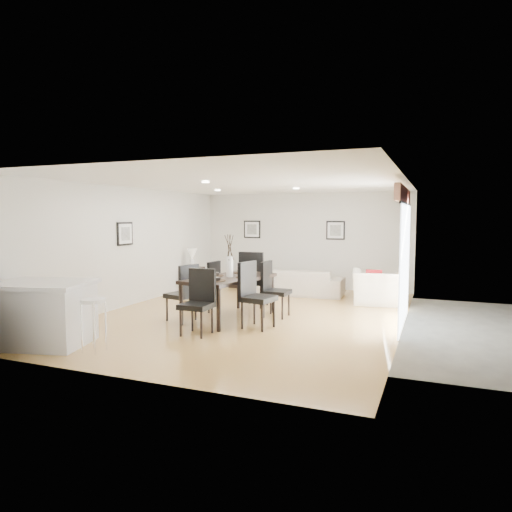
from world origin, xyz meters
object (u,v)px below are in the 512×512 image
at_px(dining_chair_head, 199,298).
at_px(kitchen_island, 43,313).
at_px(sofa, 299,282).
at_px(dining_chair_foot, 253,276).
at_px(dining_table, 230,281).
at_px(dining_chair_wfar, 209,283).
at_px(bar_stool, 93,306).
at_px(coffee_table, 246,281).
at_px(dining_chair_enear, 253,291).
at_px(side_table, 192,279).
at_px(dining_chair_wnear, 185,290).
at_px(armchair, 379,287).
at_px(dining_chair_efar, 272,286).

xyz_separation_m(dining_chair_head, kitchen_island, (-1.95, -1.53, -0.12)).
height_order(sofa, dining_chair_foot, dining_chair_foot).
distance_m(dining_table, dining_chair_wfar, 0.89).
bearing_deg(bar_stool, coffee_table, 92.77).
height_order(dining_chair_enear, bar_stool, dining_chair_enear).
relative_size(sofa, dining_chair_wfar, 2.13).
distance_m(dining_chair_enear, side_table, 4.44).
bearing_deg(dining_table, dining_chair_wnear, -132.82).
bearing_deg(armchair, dining_chair_head, 47.89).
bearing_deg(dining_chair_efar, bar_stool, 154.18).
height_order(sofa, side_table, sofa).
bearing_deg(bar_stool, dining_table, 71.09).
distance_m(dining_chair_foot, coffee_table, 2.93).
relative_size(dining_chair_head, side_table, 1.70).
xyz_separation_m(sofa, dining_chair_enear, (0.22, -3.68, 0.34)).
xyz_separation_m(dining_chair_enear, coffee_table, (-1.98, 4.31, -0.50)).
height_order(sofa, dining_chair_head, dining_chair_head).
distance_m(armchair, dining_chair_efar, 2.85).
bearing_deg(dining_chair_wfar, dining_chair_head, 25.33).
bearing_deg(dining_chair_efar, side_table, 55.89).
relative_size(sofa, dining_chair_enear, 1.90).
bearing_deg(dining_chair_efar, dining_chair_wfar, 91.30).
bearing_deg(dining_chair_wnear, coffee_table, -158.53).
bearing_deg(kitchen_island, dining_chair_foot, 49.78).
relative_size(dining_chair_efar, side_table, 1.69).
xyz_separation_m(coffee_table, kitchen_island, (-0.68, -6.61, 0.33)).
distance_m(coffee_table, side_table, 1.60).
bearing_deg(armchair, dining_chair_efar, 40.16).
bearing_deg(bar_stool, dining_chair_efar, 63.16).
relative_size(dining_chair_enear, dining_chair_efar, 1.07).
bearing_deg(dining_chair_enear, dining_chair_head, 146.85).
bearing_deg(sofa, coffee_table, -22.64).
distance_m(armchair, dining_table, 3.72).
distance_m(dining_chair_wnear, dining_chair_efar, 1.77).
distance_m(kitchen_island, bar_stool, 1.02).
bearing_deg(dining_table, kitchen_island, -114.35).
bearing_deg(side_table, sofa, 10.12).
xyz_separation_m(dining_table, coffee_table, (-1.27, 3.83, -0.58)).
relative_size(armchair, bar_stool, 1.50).
distance_m(dining_table, dining_chair_wnear, 0.90).
bearing_deg(dining_chair_head, coffee_table, 103.98).
bearing_deg(kitchen_island, sofa, 53.50).
xyz_separation_m(dining_chair_efar, kitchen_island, (-2.67, -3.29, -0.12)).
xyz_separation_m(dining_table, dining_chair_efar, (0.71, 0.51, -0.13)).
bearing_deg(dining_chair_wnear, dining_table, 140.65).
relative_size(dining_table, dining_chair_foot, 1.73).
relative_size(coffee_table, side_table, 1.33).
height_order(sofa, dining_table, dining_table).
distance_m(armchair, bar_stool, 6.49).
xyz_separation_m(coffee_table, bar_stool, (0.32, -6.61, 0.52)).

